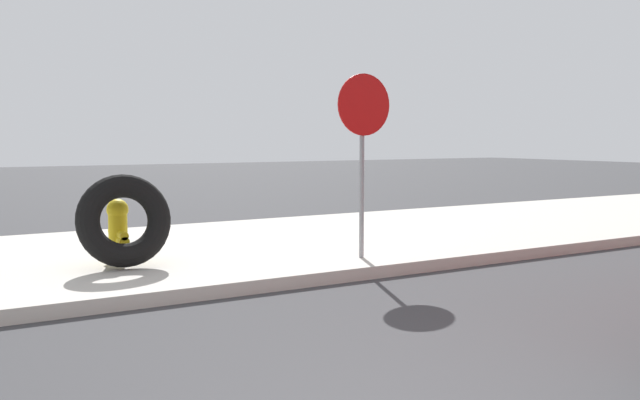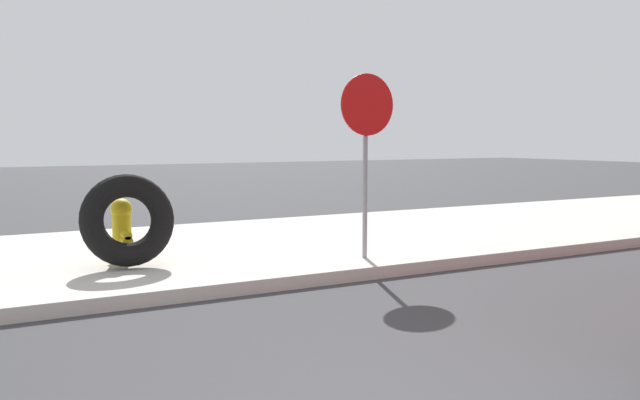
% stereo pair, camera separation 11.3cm
% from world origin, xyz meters
% --- Properties ---
extents(sidewalk_curb, '(36.00, 5.00, 0.15)m').
position_xyz_m(sidewalk_curb, '(0.00, 6.50, 0.07)').
color(sidewalk_curb, '#BCB7AD').
rests_on(sidewalk_curb, ground).
extents(fire_hydrant, '(0.26, 0.58, 0.78)m').
position_xyz_m(fire_hydrant, '(-0.17, 5.74, 0.56)').
color(fire_hydrant, yellow).
rests_on(fire_hydrant, sidewalk_curb).
extents(loose_tire, '(1.12, 0.58, 1.11)m').
position_xyz_m(loose_tire, '(-0.19, 5.39, 0.71)').
color(loose_tire, black).
rests_on(loose_tire, sidewalk_curb).
extents(stop_sign, '(0.76, 0.08, 2.29)m').
position_xyz_m(stop_sign, '(2.57, 4.57, 1.74)').
color(stop_sign, gray).
rests_on(stop_sign, sidewalk_curb).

